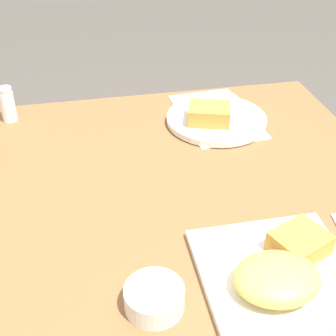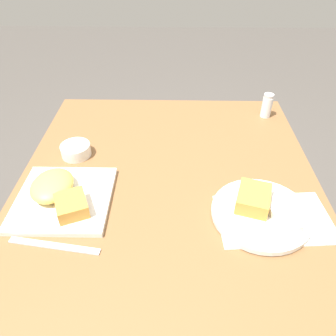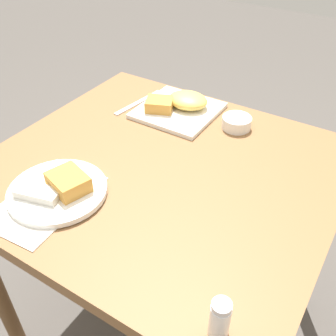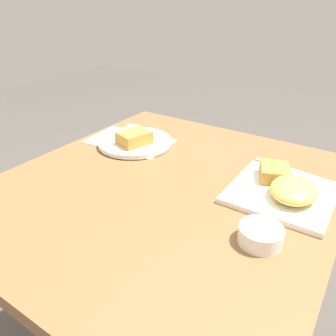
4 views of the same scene
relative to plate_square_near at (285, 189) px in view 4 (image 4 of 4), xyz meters
The scene contains 6 objects.
dining_table 0.32m from the plate_square_near, 111.61° to the left, with size 0.91×0.83×0.72m.
menu_card 0.54m from the plate_square_near, 84.20° to the left, with size 0.19×0.29×0.00m.
plate_square_near is the anchor object (origin of this frame).
plate_oval_far 0.50m from the plate_square_near, 85.31° to the left, with size 0.24×0.24×0.05m.
sauce_ramekin 0.20m from the plate_square_near, behind, with size 0.09×0.09×0.04m.
butter_knife 0.15m from the plate_square_near, ahead, with size 0.05×0.21×0.00m.
Camera 4 is at (-0.62, -0.41, 1.16)m, focal length 35.00 mm.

